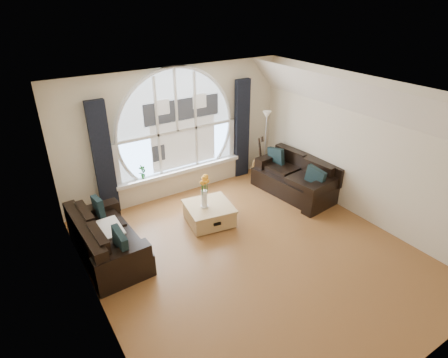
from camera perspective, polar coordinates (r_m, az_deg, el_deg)
ground at (r=6.45m, az=4.41°, el=-11.44°), size 5.00×5.50×0.01m
ceiling at (r=5.22m, az=5.47°, el=12.44°), size 5.00×5.50×0.01m
wall_back at (r=7.88m, az=-7.35°, el=7.11°), size 5.00×0.01×2.70m
wall_front at (r=4.28m, az=28.53°, el=-15.28°), size 5.00×0.01×2.70m
wall_left at (r=4.82m, az=-19.81°, el=-8.25°), size 0.01×5.50×2.70m
wall_right at (r=7.38m, az=20.59°, el=4.17°), size 0.01×5.50×2.70m
attic_slope at (r=6.85m, az=20.37°, el=11.40°), size 0.92×5.50×0.72m
arched_window at (r=7.76m, az=-7.37°, el=8.96°), size 2.60×0.06×2.15m
window_sill at (r=8.12m, az=-6.70°, el=1.33°), size 2.90×0.22×0.08m
window_frame at (r=7.74m, az=-7.27°, el=8.90°), size 2.76×0.08×2.15m
neighbor_house at (r=7.85m, az=-6.28°, el=8.26°), size 1.70×0.02×1.50m
curtain_left at (r=7.35m, az=-18.10°, el=2.79°), size 0.35×0.12×2.30m
curtain_right at (r=8.61m, az=2.76°, el=7.64°), size 0.35×0.12×2.30m
sofa_left at (r=6.43m, az=-17.48°, el=-8.52°), size 0.94×1.77×0.77m
sofa_right at (r=8.19m, az=10.90°, el=0.38°), size 1.12×1.92×0.81m
coffee_chest at (r=7.12m, az=-2.31°, el=-5.22°), size 0.97×0.97×0.41m
throw_blanket at (r=6.41m, az=-17.95°, el=-7.65°), size 0.56×0.56×0.10m
vase_flowers at (r=6.80m, az=-3.09°, el=-1.49°), size 0.24×0.24×0.70m
floor_lamp at (r=8.72m, az=6.36°, el=5.30°), size 0.24×0.24×1.60m
guitar at (r=8.73m, az=5.31°, el=3.45°), size 0.39×0.28×1.06m
potted_plant at (r=7.74m, az=-12.44°, el=1.06°), size 0.18×0.15×0.29m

